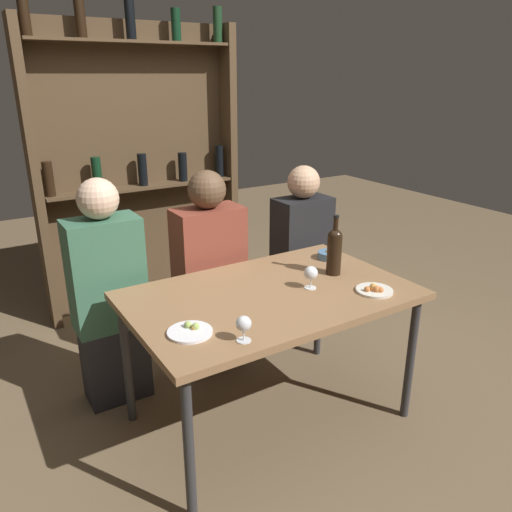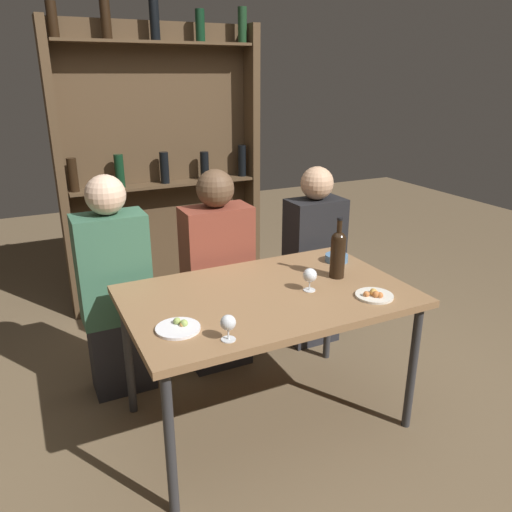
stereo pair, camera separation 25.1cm
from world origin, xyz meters
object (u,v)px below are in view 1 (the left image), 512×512
object	(u,v)px
food_plate_0	(374,290)
seated_person_center	(210,279)
seated_person_left	(109,300)
wine_bottle	(334,249)
food_plate_1	(190,331)
snack_bowl	(329,255)
wine_glass_0	(244,325)
wine_glass_1	(311,274)
seated_person_right	(301,260)

from	to	relation	value
food_plate_0	seated_person_center	xyz separation A→B (m)	(-0.45, 0.90, -0.16)
seated_person_left	seated_person_center	distance (m)	0.61
wine_bottle	seated_person_center	distance (m)	0.80
food_plate_0	seated_person_center	world-z (taller)	seated_person_center
wine_bottle	food_plate_1	bearing A→B (deg)	-168.59
food_plate_0	snack_bowl	bearing A→B (deg)	76.47
seated_person_left	food_plate_1	bearing A→B (deg)	-81.64
snack_bowl	seated_person_center	distance (m)	0.72
wine_bottle	wine_glass_0	world-z (taller)	wine_bottle
wine_glass_0	snack_bowl	size ratio (longest dim) A/B	0.86
seated_person_left	wine_bottle	bearing A→B (deg)	-30.04
wine_glass_1	seated_person_left	distance (m)	1.10
food_plate_0	snack_bowl	size ratio (longest dim) A/B	1.41
seated_person_right	food_plate_0	bearing A→B (deg)	-104.47
seated_person_right	snack_bowl	bearing A→B (deg)	-105.57
wine_bottle	wine_glass_1	bearing A→B (deg)	-158.55
wine_bottle	wine_glass_1	world-z (taller)	wine_bottle
wine_glass_1	seated_person_right	size ratio (longest dim) A/B	0.10
seated_person_center	seated_person_right	bearing A→B (deg)	0.00
seated_person_right	seated_person_left	bearing A→B (deg)	180.00
food_plate_1	seated_person_left	size ratio (longest dim) A/B	0.15
food_plate_1	wine_glass_0	bearing A→B (deg)	-48.51
wine_glass_1	seated_person_right	xyz separation A→B (m)	(0.47, 0.69, -0.24)
food_plate_0	seated_person_left	bearing A→B (deg)	139.81
food_plate_1	seated_person_left	bearing A→B (deg)	98.36
seated_person_left	seated_person_right	bearing A→B (deg)	0.00
wine_bottle	wine_glass_1	distance (m)	0.25
food_plate_1	seated_person_center	world-z (taller)	seated_person_center
wine_bottle	seated_person_right	xyz separation A→B (m)	(0.25, 0.61, -0.30)
wine_glass_0	wine_bottle	bearing A→B (deg)	25.03
wine_bottle	seated_person_left	xyz separation A→B (m)	(-1.05, 0.61, -0.27)
seated_person_right	wine_bottle	bearing A→B (deg)	-112.20
wine_glass_0	food_plate_0	size ratio (longest dim) A/B	0.61
wine_bottle	seated_person_center	xyz separation A→B (m)	(-0.44, 0.61, -0.29)
wine_glass_1	seated_person_center	bearing A→B (deg)	107.22
seated_person_center	seated_person_right	distance (m)	0.69
wine_glass_1	wine_bottle	bearing A→B (deg)	21.45
snack_bowl	wine_glass_1	bearing A→B (deg)	-141.73
wine_glass_1	food_plate_0	bearing A→B (deg)	-40.61
food_plate_1	seated_person_center	size ratio (longest dim) A/B	0.15
wine_glass_0	wine_glass_1	xyz separation A→B (m)	(0.55, 0.27, 0.00)
snack_bowl	seated_person_center	xyz separation A→B (m)	(-0.57, 0.41, -0.17)
food_plate_1	wine_glass_1	bearing A→B (deg)	8.06
wine_bottle	food_plate_0	bearing A→B (deg)	-86.98
wine_bottle	wine_glass_1	size ratio (longest dim) A/B	2.78
food_plate_0	seated_person_left	distance (m)	1.40
wine_glass_0	food_plate_0	distance (m)	0.80
wine_bottle	snack_bowl	xyz separation A→B (m)	(0.13, 0.19, -0.12)
snack_bowl	food_plate_0	bearing A→B (deg)	-103.53
wine_glass_0	seated_person_left	distance (m)	1.03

